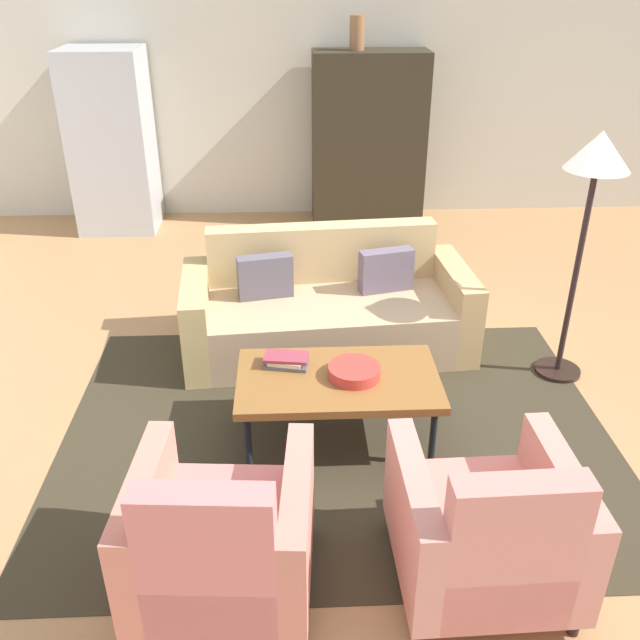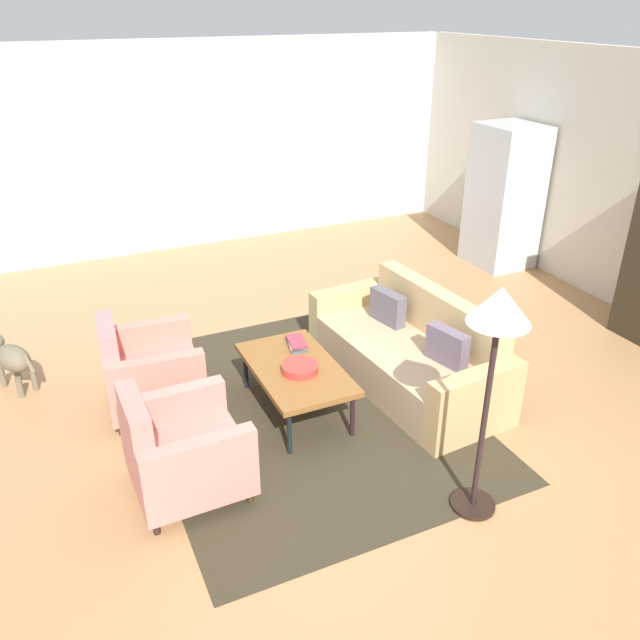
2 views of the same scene
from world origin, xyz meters
name	(u,v)px [view 1 (image 1 of 2)]	position (x,y,z in m)	size (l,w,h in m)	color
ground_plane	(389,407)	(0.00, 0.00, 0.00)	(11.91, 11.91, 0.00)	#AB7A4D
wall_back	(346,86)	(0.00, 4.01, 1.40)	(9.92, 0.12, 2.80)	beige
area_rug	(337,432)	(-0.37, -0.26, 0.00)	(3.40, 2.60, 0.01)	#352E1F
couch	(326,309)	(-0.37, 0.87, 0.29)	(2.16, 1.06, 0.86)	tan
coffee_table	(338,382)	(-0.37, -0.31, 0.41)	(1.20, 0.70, 0.45)	black
armchair_left	(220,543)	(-0.97, -1.48, 0.34)	(0.86, 0.86, 0.88)	black
armchair_right	(488,534)	(0.23, -1.48, 0.34)	(0.82, 0.82, 0.88)	#2C2B14
fruit_bowl	(354,371)	(-0.27, -0.31, 0.49)	(0.31, 0.31, 0.07)	#BA362E
book_stack	(286,361)	(-0.67, -0.17, 0.49)	(0.28, 0.19, 0.07)	#4F535D
cabinet	(368,139)	(0.23, 3.66, 0.90)	(1.20, 0.51, 1.80)	#2D261A
vase_tall	(357,33)	(0.08, 3.66, 1.96)	(0.15, 0.15, 0.33)	#8E5E3B
refrigerator	(112,142)	(-2.48, 3.56, 0.93)	(0.80, 0.73, 1.85)	#B7BABF
floor_lamp	(595,175)	(1.27, 0.38, 1.44)	(0.40, 0.40, 1.72)	black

